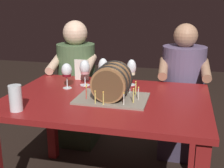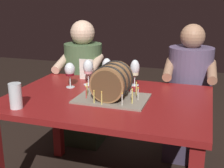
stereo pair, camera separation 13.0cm
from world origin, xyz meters
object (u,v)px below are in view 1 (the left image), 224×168
Objects in this scene: person_seated_left at (77,89)px; wine_glass_red at (67,71)px; wine_glass_amber at (103,67)px; wine_glass_rose at (85,69)px; beer_pint at (16,100)px; barrel_cake at (112,83)px; wine_glass_white at (132,69)px; person_seated_right at (181,97)px; dining_table at (106,113)px; menu_card at (82,70)px.

wine_glass_red is at bearing -75.47° from person_seated_left.
wine_glass_amber is 0.14m from wine_glass_rose.
wine_glass_red reaches higher than beer_pint.
beer_pint is at bearing -146.45° from barrel_cake.
wine_glass_white is 0.34m from wine_glass_rose.
wine_glass_amber is at bearing 114.07° from barrel_cake.
wine_glass_red is (-0.42, -0.19, 0.00)m from wine_glass_white.
person_seated_right is at bearing 0.01° from person_seated_left.
wine_glass_amber reaches higher than wine_glass_red.
wine_glass_red is at bearing 76.43° from beer_pint.
barrel_cake is (0.05, -0.03, 0.21)m from dining_table.
wine_glass_amber is at bearing -176.51° from wine_glass_white.
dining_table is at bearing -45.26° from wine_glass_rose.
barrel_cake is at bearing -36.31° from dining_table.
beer_pint is at bearing -103.87° from menu_card.
person_seated_left reaches higher than wine_glass_white.
barrel_cake is 2.47× the size of wine_glass_red.
wine_glass_red is 1.21× the size of beer_pint.
wine_glass_rose is 0.63m from person_seated_left.
wine_glass_amber is (0.21, 0.18, 0.00)m from wine_glass_red.
menu_card is at bearing 173.96° from wine_glass_white.
barrel_cake is 0.38× the size of person_seated_left.
barrel_cake is at bearing -43.89° from wine_glass_rose.
barrel_cake is at bearing -119.83° from person_seated_right.
beer_pint is (-0.43, -0.35, 0.17)m from dining_table.
person_seated_right is at bearing 22.07° from menu_card.
wine_glass_white is (0.06, 0.35, 0.02)m from barrel_cake.
wine_glass_white reaches higher than wine_glass_rose.
wine_glass_amber reaches higher than menu_card.
barrel_cake is 0.37m from wine_glass_amber.
dining_table is 0.39m from wine_glass_rose.
menu_card is 0.48m from person_seated_left.
dining_table is 2.93× the size of barrel_cake.
wine_glass_amber is 0.76m from person_seated_right.
wine_glass_red is (-0.32, 0.12, 0.23)m from dining_table.
wine_glass_amber reaches higher than wine_glass_rose.
wine_glass_white is at bearing -132.98° from person_seated_right.
beer_pint is at bearing -130.50° from person_seated_right.
dining_table is at bearing -70.96° from wine_glass_amber.
person_seated_right is at bearing 56.36° from dining_table.
person_seated_left is (-0.36, 0.40, -0.32)m from wine_glass_amber.
person_seated_left reaches higher than barrel_cake.
person_seated_right reaches higher than wine_glass_red.
wine_glass_amber is at bearing -47.89° from person_seated_left.
menu_card is at bearing 78.71° from beer_pint.
wine_glass_red is at bearing -143.54° from person_seated_right.
person_seated_right reaches higher than dining_table.
wine_glass_rose reaches higher than menu_card.
menu_card reaches higher than beer_pint.
menu_card is at bearing -155.36° from person_seated_right.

